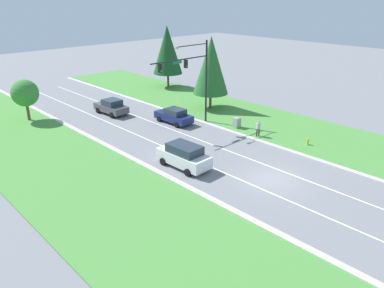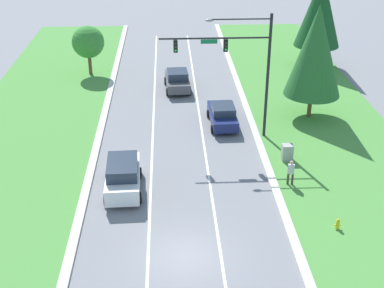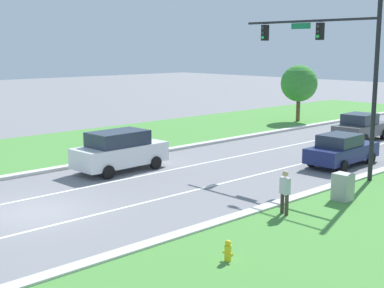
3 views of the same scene
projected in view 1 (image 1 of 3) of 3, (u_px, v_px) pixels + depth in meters
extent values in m
plane|color=slate|center=(272.00, 179.00, 28.80)|extent=(160.00, 160.00, 0.00)
cube|color=beige|center=(310.00, 158.00, 32.38)|extent=(0.50, 90.00, 0.15)
cube|color=beige|center=(223.00, 205.00, 25.16)|extent=(0.50, 90.00, 0.15)
cube|color=#4C8E3D|center=(339.00, 143.00, 35.74)|extent=(10.00, 90.00, 0.08)
cube|color=#4C8E3D|center=(162.00, 238.00, 21.82)|extent=(10.00, 90.00, 0.08)
cube|color=white|center=(257.00, 187.00, 27.65)|extent=(0.14, 81.00, 0.01)
cube|color=white|center=(285.00, 172.00, 29.95)|extent=(0.14, 81.00, 0.01)
cylinder|color=black|center=(206.00, 82.00, 39.97)|extent=(0.20, 0.20, 8.84)
cylinder|color=black|center=(180.00, 60.00, 36.55)|extent=(7.37, 0.12, 0.12)
cube|color=#147042|center=(177.00, 62.00, 36.40)|extent=(1.10, 0.04, 0.28)
cylinder|color=black|center=(192.00, 45.00, 37.14)|extent=(4.05, 0.09, 0.09)
ellipsoid|color=gray|center=(177.00, 48.00, 35.86)|extent=(0.56, 0.28, 0.20)
cube|color=black|center=(186.00, 64.00, 37.21)|extent=(0.28, 0.32, 0.80)
sphere|color=#2D2D2D|center=(187.00, 62.00, 37.01)|extent=(0.16, 0.16, 0.16)
sphere|color=#2D2D2D|center=(187.00, 64.00, 37.09)|extent=(0.16, 0.16, 0.16)
sphere|color=#23D647|center=(187.00, 66.00, 37.18)|extent=(0.16, 0.16, 0.16)
cube|color=black|center=(160.00, 68.00, 35.09)|extent=(0.28, 0.32, 0.80)
sphere|color=#2D2D2D|center=(161.00, 66.00, 34.89)|extent=(0.16, 0.16, 0.16)
sphere|color=#2D2D2D|center=(161.00, 69.00, 34.97)|extent=(0.16, 0.16, 0.16)
sphere|color=#23D647|center=(161.00, 71.00, 35.06)|extent=(0.16, 0.16, 0.16)
cube|color=white|center=(184.00, 158.00, 30.58)|extent=(2.10, 4.77, 0.96)
cube|color=#283342|center=(185.00, 149.00, 30.19)|extent=(1.84, 2.88, 0.70)
cylinder|color=black|center=(180.00, 155.00, 32.34)|extent=(0.26, 0.65, 0.64)
cylinder|color=black|center=(163.00, 161.00, 31.08)|extent=(0.26, 0.65, 0.64)
cylinder|color=black|center=(204.00, 165.00, 30.44)|extent=(0.26, 0.65, 0.64)
cylinder|color=black|center=(188.00, 172.00, 29.19)|extent=(0.26, 0.65, 0.64)
cube|color=#4C4C51|center=(111.00, 108.00, 44.08)|extent=(2.16, 4.57, 0.77)
cube|color=#283342|center=(112.00, 102.00, 43.64)|extent=(1.84, 2.11, 0.68)
cylinder|color=black|center=(111.00, 107.00, 45.74)|extent=(0.28, 0.68, 0.67)
cylinder|color=black|center=(98.00, 110.00, 44.47)|extent=(0.28, 0.68, 0.67)
cylinder|color=black|center=(125.00, 112.00, 43.98)|extent=(0.28, 0.68, 0.67)
cylinder|color=black|center=(112.00, 115.00, 42.71)|extent=(0.28, 0.68, 0.67)
cube|color=navy|center=(174.00, 117.00, 41.08)|extent=(1.96, 4.62, 0.74)
cube|color=#283342|center=(175.00, 111.00, 40.65)|extent=(1.70, 2.10, 0.60)
cylinder|color=black|center=(171.00, 116.00, 42.73)|extent=(0.26, 0.61, 0.60)
cylinder|color=black|center=(159.00, 119.00, 41.55)|extent=(0.26, 0.61, 0.60)
cylinder|color=black|center=(189.00, 121.00, 40.89)|extent=(0.26, 0.61, 0.60)
cylinder|color=black|center=(177.00, 125.00, 39.71)|extent=(0.26, 0.61, 0.60)
cube|color=#9E9E99|center=(237.00, 123.00, 39.47)|extent=(0.70, 0.60, 1.16)
cylinder|color=#42382D|center=(257.00, 133.00, 37.09)|extent=(0.14, 0.14, 0.84)
cylinder|color=#42382D|center=(259.00, 133.00, 37.20)|extent=(0.14, 0.14, 0.84)
cube|color=#B7B7BC|center=(258.00, 126.00, 36.87)|extent=(0.43, 0.32, 0.60)
sphere|color=tan|center=(259.00, 122.00, 36.70)|extent=(0.22, 0.22, 0.22)
cylinder|color=gold|center=(308.00, 143.00, 35.08)|extent=(0.20, 0.20, 0.55)
sphere|color=gold|center=(308.00, 139.00, 34.96)|extent=(0.18, 0.18, 0.18)
cylinder|color=gold|center=(307.00, 143.00, 34.99)|extent=(0.10, 0.09, 0.09)
cylinder|color=gold|center=(308.00, 142.00, 35.15)|extent=(0.10, 0.09, 0.09)
cylinder|color=brown|center=(168.00, 80.00, 56.39)|extent=(0.32, 0.32, 2.12)
cone|color=#194C23|center=(167.00, 50.00, 54.69)|extent=(4.32, 4.32, 6.92)
cylinder|color=brown|center=(28.00, 112.00, 41.65)|extent=(0.32, 0.32, 2.05)
sphere|color=#388433|center=(25.00, 93.00, 40.85)|extent=(2.96, 2.96, 2.96)
cylinder|color=brown|center=(210.00, 101.00, 46.00)|extent=(0.32, 0.32, 1.94)
cone|color=#28662D|center=(211.00, 65.00, 44.36)|extent=(4.24, 4.24, 6.78)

